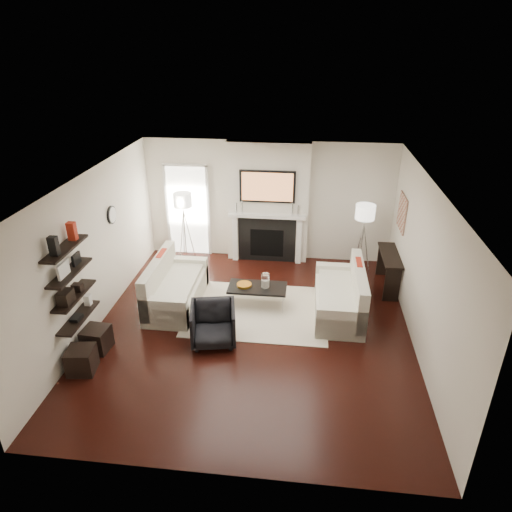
# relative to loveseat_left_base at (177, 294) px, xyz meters

# --- Properties ---
(room_envelope) EXTENTS (6.00, 6.00, 6.00)m
(room_envelope) POSITION_rel_loveseat_left_base_xyz_m (1.54, -0.67, 1.14)
(room_envelope) COLOR black
(room_envelope) RESTS_ON ground
(chimney_breast) EXTENTS (1.80, 0.25, 2.70)m
(chimney_breast) POSITION_rel_loveseat_left_base_xyz_m (1.54, 2.21, 1.14)
(chimney_breast) COLOR silver
(chimney_breast) RESTS_ON floor
(fireplace_surround) EXTENTS (1.30, 0.02, 1.04)m
(fireplace_surround) POSITION_rel_loveseat_left_base_xyz_m (1.54, 2.07, 0.31)
(fireplace_surround) COLOR black
(fireplace_surround) RESTS_ON floor
(firebox) EXTENTS (0.75, 0.02, 0.65)m
(firebox) POSITION_rel_loveseat_left_base_xyz_m (1.54, 2.07, 0.24)
(firebox) COLOR black
(firebox) RESTS_ON floor
(mantel_pilaster_l) EXTENTS (0.12, 0.08, 1.10)m
(mantel_pilaster_l) POSITION_rel_loveseat_left_base_xyz_m (0.82, 2.04, 0.34)
(mantel_pilaster_l) COLOR white
(mantel_pilaster_l) RESTS_ON floor
(mantel_pilaster_r) EXTENTS (0.12, 0.08, 1.10)m
(mantel_pilaster_r) POSITION_rel_loveseat_left_base_xyz_m (2.26, 2.04, 0.34)
(mantel_pilaster_r) COLOR white
(mantel_pilaster_r) RESTS_ON floor
(mantel_shelf) EXTENTS (1.70, 0.18, 0.07)m
(mantel_shelf) POSITION_rel_loveseat_left_base_xyz_m (1.54, 2.02, 0.91)
(mantel_shelf) COLOR white
(mantel_shelf) RESTS_ON chimney_breast
(tv_body) EXTENTS (1.20, 0.06, 0.70)m
(tv_body) POSITION_rel_loveseat_left_base_xyz_m (1.54, 2.05, 1.57)
(tv_body) COLOR black
(tv_body) RESTS_ON chimney_breast
(tv_screen) EXTENTS (1.10, 0.00, 0.62)m
(tv_screen) POSITION_rel_loveseat_left_base_xyz_m (1.54, 2.02, 1.57)
(tv_screen) COLOR #BF723F
(tv_screen) RESTS_ON tv_body
(candlestick_l_tall) EXTENTS (0.04, 0.04, 0.30)m
(candlestick_l_tall) POSITION_rel_loveseat_left_base_xyz_m (0.99, 2.03, 1.09)
(candlestick_l_tall) COLOR silver
(candlestick_l_tall) RESTS_ON mantel_shelf
(candlestick_l_short) EXTENTS (0.04, 0.04, 0.24)m
(candlestick_l_short) POSITION_rel_loveseat_left_base_xyz_m (0.86, 2.03, 1.06)
(candlestick_l_short) COLOR silver
(candlestick_l_short) RESTS_ON mantel_shelf
(candlestick_r_tall) EXTENTS (0.04, 0.04, 0.30)m
(candlestick_r_tall) POSITION_rel_loveseat_left_base_xyz_m (2.09, 2.03, 1.09)
(candlestick_r_tall) COLOR silver
(candlestick_r_tall) RESTS_ON mantel_shelf
(candlestick_r_short) EXTENTS (0.04, 0.04, 0.24)m
(candlestick_r_short) POSITION_rel_loveseat_left_base_xyz_m (2.22, 2.03, 1.06)
(candlestick_r_short) COLOR silver
(candlestick_r_short) RESTS_ON mantel_shelf
(hallway_panel) EXTENTS (0.90, 0.02, 2.10)m
(hallway_panel) POSITION_rel_loveseat_left_base_xyz_m (-0.31, 2.31, 0.84)
(hallway_panel) COLOR white
(hallway_panel) RESTS_ON floor
(door_trim_l) EXTENTS (0.06, 0.06, 2.16)m
(door_trim_l) POSITION_rel_loveseat_left_base_xyz_m (-0.79, 2.29, 0.84)
(door_trim_l) COLOR white
(door_trim_l) RESTS_ON floor
(door_trim_r) EXTENTS (0.06, 0.06, 2.16)m
(door_trim_r) POSITION_rel_loveseat_left_base_xyz_m (0.17, 2.29, 0.84)
(door_trim_r) COLOR white
(door_trim_r) RESTS_ON floor
(door_trim_top) EXTENTS (1.02, 0.06, 0.06)m
(door_trim_top) POSITION_rel_loveseat_left_base_xyz_m (-0.31, 2.29, 1.92)
(door_trim_top) COLOR white
(door_trim_top) RESTS_ON wall_back
(rug) EXTENTS (2.60, 2.00, 0.01)m
(rug) POSITION_rel_loveseat_left_base_xyz_m (1.57, -0.07, -0.20)
(rug) COLOR beige
(rug) RESTS_ON floor
(loveseat_left_base) EXTENTS (0.85, 1.80, 0.42)m
(loveseat_left_base) POSITION_rel_loveseat_left_base_xyz_m (0.00, 0.00, 0.00)
(loveseat_left_base) COLOR beige
(loveseat_left_base) RESTS_ON floor
(loveseat_left_back) EXTENTS (0.18, 1.80, 0.80)m
(loveseat_left_back) POSITION_rel_loveseat_left_base_xyz_m (-0.33, 0.00, 0.32)
(loveseat_left_back) COLOR beige
(loveseat_left_back) RESTS_ON floor
(loveseat_left_arm_n) EXTENTS (0.85, 0.18, 0.60)m
(loveseat_left_arm_n) POSITION_rel_loveseat_left_base_xyz_m (0.00, -0.81, 0.09)
(loveseat_left_arm_n) COLOR beige
(loveseat_left_arm_n) RESTS_ON floor
(loveseat_left_arm_s) EXTENTS (0.85, 0.18, 0.60)m
(loveseat_left_arm_s) POSITION_rel_loveseat_left_base_xyz_m (0.00, 0.81, 0.09)
(loveseat_left_arm_s) COLOR beige
(loveseat_left_arm_s) RESTS_ON floor
(loveseat_left_cushion) EXTENTS (0.63, 1.44, 0.10)m
(loveseat_left_cushion) POSITION_rel_loveseat_left_base_xyz_m (0.05, 0.00, 0.26)
(loveseat_left_cushion) COLOR beige
(loveseat_left_cushion) RESTS_ON loveseat_left_base
(pillow_left_orange) EXTENTS (0.10, 0.42, 0.42)m
(pillow_left_orange) POSITION_rel_loveseat_left_base_xyz_m (-0.33, 0.30, 0.52)
(pillow_left_orange) COLOR #AC2715
(pillow_left_orange) RESTS_ON loveseat_left_cushion
(pillow_left_charcoal) EXTENTS (0.10, 0.40, 0.40)m
(pillow_left_charcoal) POSITION_rel_loveseat_left_base_xyz_m (-0.33, -0.30, 0.51)
(pillow_left_charcoal) COLOR black
(pillow_left_charcoal) RESTS_ON loveseat_left_cushion
(loveseat_right_base) EXTENTS (0.85, 1.80, 0.42)m
(loveseat_right_base) POSITION_rel_loveseat_left_base_xyz_m (3.07, 0.05, 0.00)
(loveseat_right_base) COLOR beige
(loveseat_right_base) RESTS_ON floor
(loveseat_right_back) EXTENTS (0.18, 1.80, 0.80)m
(loveseat_right_back) POSITION_rel_loveseat_left_base_xyz_m (3.40, 0.05, 0.32)
(loveseat_right_back) COLOR beige
(loveseat_right_back) RESTS_ON floor
(loveseat_right_arm_n) EXTENTS (0.85, 0.18, 0.60)m
(loveseat_right_arm_n) POSITION_rel_loveseat_left_base_xyz_m (3.07, -0.76, 0.09)
(loveseat_right_arm_n) COLOR beige
(loveseat_right_arm_n) RESTS_ON floor
(loveseat_right_arm_s) EXTENTS (0.85, 0.18, 0.60)m
(loveseat_right_arm_s) POSITION_rel_loveseat_left_base_xyz_m (3.07, 0.86, 0.09)
(loveseat_right_arm_s) COLOR beige
(loveseat_right_arm_s) RESTS_ON floor
(loveseat_right_cushion) EXTENTS (0.63, 1.44, 0.10)m
(loveseat_right_cushion) POSITION_rel_loveseat_left_base_xyz_m (3.02, 0.05, 0.26)
(loveseat_right_cushion) COLOR beige
(loveseat_right_cushion) RESTS_ON loveseat_right_base
(pillow_right_orange) EXTENTS (0.10, 0.42, 0.42)m
(pillow_right_orange) POSITION_rel_loveseat_left_base_xyz_m (3.40, 0.35, 0.52)
(pillow_right_orange) COLOR #AC2715
(pillow_right_orange) RESTS_ON loveseat_right_cushion
(pillow_right_charcoal) EXTENTS (0.10, 0.40, 0.40)m
(pillow_right_charcoal) POSITION_rel_loveseat_left_base_xyz_m (3.40, -0.25, 0.51)
(pillow_right_charcoal) COLOR black
(pillow_right_charcoal) RESTS_ON loveseat_right_cushion
(coffee_table) EXTENTS (1.10, 0.55, 0.04)m
(coffee_table) POSITION_rel_loveseat_left_base_xyz_m (1.54, 0.11, 0.19)
(coffee_table) COLOR black
(coffee_table) RESTS_ON floor
(coffee_leg_nw) EXTENTS (0.02, 0.02, 0.38)m
(coffee_leg_nw) POSITION_rel_loveseat_left_base_xyz_m (1.04, -0.11, -0.02)
(coffee_leg_nw) COLOR silver
(coffee_leg_nw) RESTS_ON floor
(coffee_leg_ne) EXTENTS (0.02, 0.02, 0.38)m
(coffee_leg_ne) POSITION_rel_loveseat_left_base_xyz_m (2.04, -0.11, -0.02)
(coffee_leg_ne) COLOR silver
(coffee_leg_ne) RESTS_ON floor
(coffee_leg_sw) EXTENTS (0.02, 0.02, 0.38)m
(coffee_leg_sw) POSITION_rel_loveseat_left_base_xyz_m (1.04, 0.33, -0.02)
(coffee_leg_sw) COLOR silver
(coffee_leg_sw) RESTS_ON floor
(coffee_leg_se) EXTENTS (0.02, 0.02, 0.38)m
(coffee_leg_se) POSITION_rel_loveseat_left_base_xyz_m (2.04, 0.33, -0.02)
(coffee_leg_se) COLOR silver
(coffee_leg_se) RESTS_ON floor
(hurricane_glass) EXTENTS (0.16, 0.16, 0.28)m
(hurricane_glass) POSITION_rel_loveseat_left_base_xyz_m (1.69, 0.11, 0.35)
(hurricane_glass) COLOR white
(hurricane_glass) RESTS_ON coffee_table
(hurricane_candle) EXTENTS (0.11, 0.11, 0.16)m
(hurricane_candle) POSITION_rel_loveseat_left_base_xyz_m (1.69, 0.11, 0.29)
(hurricane_candle) COLOR white
(hurricane_candle) RESTS_ON coffee_table
(copper_bowl) EXTENTS (0.28, 0.28, 0.05)m
(copper_bowl) POSITION_rel_loveseat_left_base_xyz_m (1.29, 0.11, 0.24)
(copper_bowl) COLOR orange
(copper_bowl) RESTS_ON coffee_table
(armchair) EXTENTS (0.85, 0.81, 0.75)m
(armchair) POSITION_rel_loveseat_left_base_xyz_m (0.94, -1.09, 0.17)
(armchair) COLOR black
(armchair) RESTS_ON floor
(lamp_left_post) EXTENTS (0.02, 0.02, 1.20)m
(lamp_left_post) POSITION_rel_loveseat_left_base_xyz_m (-0.31, 1.92, 0.39)
(lamp_left_post) COLOR silver
(lamp_left_post) RESTS_ON floor
(lamp_left_shade) EXTENTS (0.40, 0.40, 0.30)m
(lamp_left_shade) POSITION_rel_loveseat_left_base_xyz_m (-0.31, 1.92, 1.24)
(lamp_left_shade) COLOR white
(lamp_left_shade) RESTS_ON lamp_left_post
(lamp_left_leg_a) EXTENTS (0.25, 0.02, 1.23)m
(lamp_left_leg_a) POSITION_rel_loveseat_left_base_xyz_m (-0.20, 1.92, 0.39)
(lamp_left_leg_a) COLOR silver
(lamp_left_leg_a) RESTS_ON floor
(lamp_left_leg_b) EXTENTS (0.14, 0.22, 1.23)m
(lamp_left_leg_b) POSITION_rel_loveseat_left_base_xyz_m (-0.37, 2.02, 0.39)
(lamp_left_leg_b) COLOR silver
(lamp_left_leg_b) RESTS_ON floor
(lamp_left_leg_c) EXTENTS (0.14, 0.22, 1.23)m
(lamp_left_leg_c) POSITION_rel_loveseat_left_base_xyz_m (-0.37, 1.83, 0.39)
(lamp_left_leg_c) COLOR silver
(lamp_left_leg_c) RESTS_ON floor
(lamp_right_post) EXTENTS (0.02, 0.02, 1.20)m
(lamp_right_post) POSITION_rel_loveseat_left_base_xyz_m (3.59, 1.62, 0.39)
(lamp_right_post) COLOR silver
(lamp_right_post) RESTS_ON floor
(lamp_right_shade) EXTENTS (0.40, 0.40, 0.30)m
(lamp_right_shade) POSITION_rel_loveseat_left_base_xyz_m (3.59, 1.62, 1.24)
(lamp_right_shade) COLOR white
(lamp_right_shade) RESTS_ON lamp_right_post
(lamp_right_leg_a) EXTENTS (0.25, 0.02, 1.23)m
(lamp_right_leg_a) POSITION_rel_loveseat_left_base_xyz_m (3.70, 1.62, 0.39)
(lamp_right_leg_a) COLOR silver
(lamp_right_leg_a) RESTS_ON floor
(lamp_right_leg_b) EXTENTS (0.14, 0.22, 1.23)m
(lamp_right_leg_b) POSITION_rel_loveseat_left_base_xyz_m (3.53, 1.71, 0.39)
(lamp_right_leg_b) COLOR silver
(lamp_right_leg_b) RESTS_ON floor
(lamp_right_leg_c) EXTENTS (0.14, 0.22, 1.23)m
(lamp_right_leg_c) POSITION_rel_loveseat_left_base_xyz_m (3.53, 1.52, 0.39)
(lamp_right_leg_c) COLOR silver
(lamp_right_leg_c) RESTS_ON floor
(console_top) EXTENTS (0.35, 1.20, 0.04)m
(console_top) POSITION_rel_loveseat_left_base_xyz_m (4.11, 1.14, 0.52)
(console_top) COLOR black
(console_top) RESTS_ON floor
(console_leg_n) EXTENTS (0.30, 0.04, 0.71)m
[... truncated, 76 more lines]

